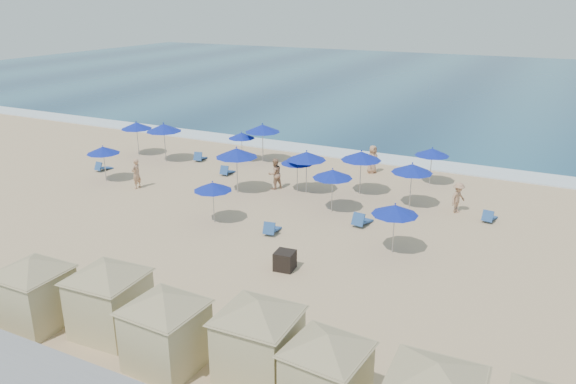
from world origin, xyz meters
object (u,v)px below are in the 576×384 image
(umbrella_8, at_px, (333,174))
(umbrella_13, at_px, (361,156))
(cabana_1, at_px, (108,289))
(umbrella_11, at_px, (395,210))
(umbrella_3, at_px, (237,153))
(cabana_3, at_px, (258,329))
(umbrella_0, at_px, (136,126))
(umbrella_9, at_px, (432,152))
(umbrella_2, at_px, (164,128))
(beachgoer_3, at_px, (373,159))
(umbrella_12, at_px, (242,135))
(umbrella_7, at_px, (297,160))
(trash_bin, at_px, (285,260))
(beachgoer_1, at_px, (275,174))
(cabana_4, at_px, (327,363))
(umbrella_10, at_px, (412,168))
(cabana_0, at_px, (33,283))
(umbrella_5, at_px, (307,156))
(beachgoer_0, at_px, (136,174))
(umbrella_4, at_px, (263,128))
(umbrella_1, at_px, (103,150))
(umbrella_6, at_px, (213,186))
(beachgoer_2, at_px, (458,198))
(cabana_2, at_px, (165,320))

(umbrella_8, height_order, umbrella_13, umbrella_13)
(cabana_1, relative_size, umbrella_11, 1.95)
(umbrella_3, height_order, umbrella_13, umbrella_3)
(cabana_3, height_order, umbrella_0, cabana_3)
(cabana_3, xyz_separation_m, umbrella_9, (0.17, 20.50, 0.37))
(cabana_1, xyz_separation_m, umbrella_2, (-11.65, 17.48, 0.72))
(umbrella_8, distance_m, beachgoer_3, 7.63)
(umbrella_3, bearing_deg, umbrella_0, 160.51)
(umbrella_12, bearing_deg, umbrella_0, -165.12)
(umbrella_7, relative_size, umbrella_8, 0.92)
(trash_bin, height_order, beachgoer_1, beachgoer_1)
(cabana_1, distance_m, umbrella_0, 23.02)
(umbrella_0, bearing_deg, umbrella_7, -8.67)
(umbrella_2, bearing_deg, umbrella_7, -8.59)
(cabana_4, height_order, umbrella_3, umbrella_3)
(umbrella_10, bearing_deg, cabana_0, -116.05)
(umbrella_13, bearing_deg, umbrella_5, -156.96)
(umbrella_8, height_order, umbrella_12, umbrella_8)
(cabana_0, relative_size, umbrella_5, 1.72)
(umbrella_2, height_order, beachgoer_0, umbrella_2)
(umbrella_12, bearing_deg, cabana_4, -53.50)
(cabana_0, distance_m, cabana_4, 10.55)
(umbrella_3, height_order, umbrella_11, umbrella_3)
(umbrella_2, distance_m, umbrella_5, 11.54)
(umbrella_10, distance_m, beachgoer_3, 6.43)
(umbrella_2, xyz_separation_m, umbrella_5, (11.42, -1.62, -0.14))
(umbrella_7, relative_size, beachgoer_0, 1.22)
(umbrella_13, bearing_deg, umbrella_9, 48.78)
(cabana_0, xyz_separation_m, beachgoer_1, (0.43, 16.48, -0.65))
(umbrella_13, bearing_deg, umbrella_0, 177.13)
(umbrella_7, xyz_separation_m, umbrella_12, (-6.20, 4.06, -0.10))
(umbrella_8, bearing_deg, cabana_3, -76.16)
(trash_bin, height_order, beachgoer_3, beachgoer_3)
(cabana_3, relative_size, umbrella_4, 1.69)
(umbrella_1, xyz_separation_m, umbrella_12, (5.15, 7.59, -0.16))
(umbrella_6, distance_m, umbrella_9, 13.67)
(cabana_4, relative_size, beachgoer_3, 2.33)
(cabana_0, relative_size, umbrella_7, 2.00)
(umbrella_1, bearing_deg, umbrella_8, 5.89)
(cabana_4, relative_size, umbrella_4, 1.56)
(umbrella_11, bearing_deg, umbrella_0, 160.14)
(umbrella_7, xyz_separation_m, umbrella_9, (6.55, 4.83, 0.11))
(umbrella_2, distance_m, umbrella_6, 12.03)
(umbrella_4, bearing_deg, beachgoer_2, -15.29)
(umbrella_5, bearing_deg, umbrella_6, -109.95)
(umbrella_4, xyz_separation_m, umbrella_8, (7.85, -6.60, -0.27))
(cabana_1, relative_size, cabana_3, 1.00)
(umbrella_4, xyz_separation_m, beachgoer_0, (-3.89, -8.27, -1.45))
(cabana_4, xyz_separation_m, umbrella_2, (-19.56, 17.72, 0.84))
(cabana_4, bearing_deg, cabana_2, -176.01)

